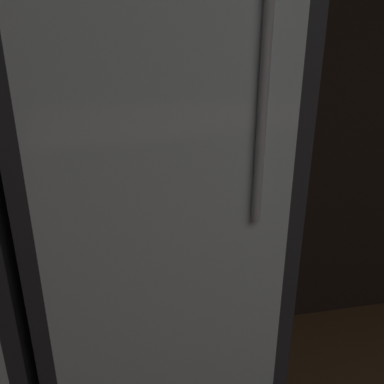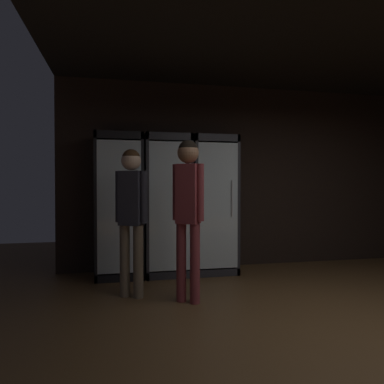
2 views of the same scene
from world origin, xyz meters
name	(u,v)px [view 1 (image 1 of 2)]	position (x,y,z in m)	size (l,w,h in m)	color
cooler_center	(152,132)	(-0.78, 2.72, 0.96)	(0.64, 0.63, 1.97)	#2B2B30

